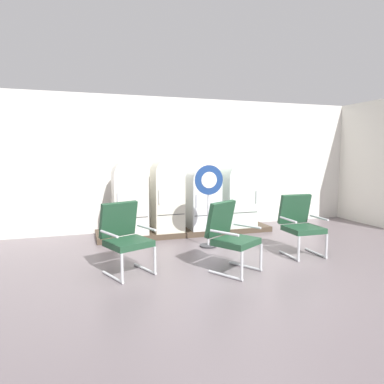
% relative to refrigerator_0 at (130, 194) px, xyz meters
% --- Properties ---
extents(ground, '(12.00, 10.00, 0.05)m').
position_rel_refrigerator_0_xyz_m(ground, '(1.23, -2.90, -0.95)').
color(ground, slate).
extents(back_wall, '(11.76, 0.12, 3.03)m').
position_rel_refrigerator_0_xyz_m(back_wall, '(1.23, 0.76, 0.60)').
color(back_wall, silver).
rests_on(back_wall, ground).
extents(side_wall_right, '(0.16, 2.20, 3.03)m').
position_rel_refrigerator_0_xyz_m(side_wall_right, '(5.89, -0.43, 0.58)').
color(side_wall_right, silver).
rests_on(side_wall_right, ground).
extents(display_plinth, '(3.83, 0.95, 0.11)m').
position_rel_refrigerator_0_xyz_m(display_plinth, '(1.23, 0.12, -0.87)').
color(display_plinth, '#48392B').
rests_on(display_plinth, ground).
extents(refrigerator_0, '(0.68, 0.66, 1.54)m').
position_rel_refrigerator_0_xyz_m(refrigerator_0, '(0.00, 0.00, 0.00)').
color(refrigerator_0, silver).
rests_on(refrigerator_0, display_plinth).
extents(refrigerator_1, '(0.62, 0.66, 1.56)m').
position_rel_refrigerator_0_xyz_m(refrigerator_1, '(0.79, 0.00, 0.01)').
color(refrigerator_1, silver).
rests_on(refrigerator_1, display_plinth).
extents(refrigerator_2, '(0.65, 0.64, 1.39)m').
position_rel_refrigerator_0_xyz_m(refrigerator_2, '(1.60, -0.01, -0.08)').
color(refrigerator_2, white).
rests_on(refrigerator_2, display_plinth).
extents(refrigerator_3, '(0.69, 0.69, 1.46)m').
position_rel_refrigerator_0_xyz_m(refrigerator_3, '(2.45, 0.02, -0.04)').
color(refrigerator_3, silver).
rests_on(refrigerator_3, display_plinth).
extents(armchair_left, '(0.80, 0.84, 1.04)m').
position_rel_refrigerator_0_xyz_m(armchair_left, '(-0.36, -2.05, -0.36)').
color(armchair_left, silver).
rests_on(armchair_left, ground).
extents(armchair_right, '(0.66, 0.67, 1.04)m').
position_rel_refrigerator_0_xyz_m(armchair_right, '(2.66, -2.03, -0.36)').
color(armchair_right, silver).
rests_on(armchair_right, ground).
extents(armchair_center, '(0.84, 0.87, 1.04)m').
position_rel_refrigerator_0_xyz_m(armchair_center, '(1.14, -2.45, -0.36)').
color(armchair_center, silver).
rests_on(armchair_center, ground).
extents(sign_stand, '(0.55, 0.32, 1.54)m').
position_rel_refrigerator_0_xyz_m(sign_stand, '(1.31, -1.11, -0.09)').
color(sign_stand, '#2D2D30').
rests_on(sign_stand, ground).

